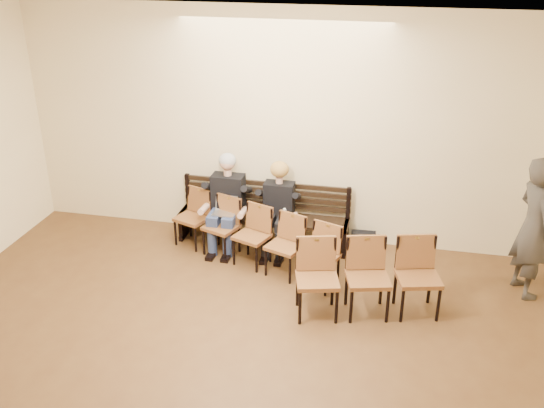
{
  "coord_description": "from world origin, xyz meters",
  "views": [
    {
      "loc": [
        1.67,
        -3.41,
        4.44
      ],
      "look_at": [
        0.05,
        4.05,
        0.95
      ],
      "focal_mm": 40.0,
      "sensor_mm": 36.0,
      "label": 1
    }
  ],
  "objects_px": {
    "bench": "(263,229)",
    "bag": "(363,242)",
    "laptop": "(224,216)",
    "chair_row_front": "(252,237)",
    "seated_woman": "(278,210)",
    "water_bottle": "(284,223)",
    "seated_man": "(227,200)",
    "passerby": "(536,217)",
    "chair_row_back": "(368,279)"
  },
  "relations": [
    {
      "from": "laptop",
      "to": "passerby",
      "type": "distance_m",
      "value": 4.25
    },
    {
      "from": "seated_man",
      "to": "laptop",
      "type": "height_order",
      "value": "seated_man"
    },
    {
      "from": "bench",
      "to": "seated_woman",
      "type": "xyz_separation_m",
      "value": [
        0.25,
        -0.12,
        0.41
      ]
    },
    {
      "from": "seated_woman",
      "to": "bag",
      "type": "bearing_deg",
      "value": 9.85
    },
    {
      "from": "seated_man",
      "to": "passerby",
      "type": "height_order",
      "value": "passerby"
    },
    {
      "from": "bag",
      "to": "seated_man",
      "type": "bearing_deg",
      "value": -173.88
    },
    {
      "from": "bench",
      "to": "seated_woman",
      "type": "relative_size",
      "value": 2.04
    },
    {
      "from": "water_bottle",
      "to": "passerby",
      "type": "xyz_separation_m",
      "value": [
        3.3,
        -0.22,
        0.54
      ]
    },
    {
      "from": "bag",
      "to": "chair_row_back",
      "type": "height_order",
      "value": "chair_row_back"
    },
    {
      "from": "seated_woman",
      "to": "bag",
      "type": "xyz_separation_m",
      "value": [
        1.27,
        0.22,
        -0.5
      ]
    },
    {
      "from": "bag",
      "to": "chair_row_front",
      "type": "bearing_deg",
      "value": -153.94
    },
    {
      "from": "water_bottle",
      "to": "bag",
      "type": "bearing_deg",
      "value": 23.13
    },
    {
      "from": "laptop",
      "to": "chair_row_front",
      "type": "distance_m",
      "value": 0.59
    },
    {
      "from": "laptop",
      "to": "chair_row_front",
      "type": "height_order",
      "value": "chair_row_front"
    },
    {
      "from": "water_bottle",
      "to": "bag",
      "type": "xyz_separation_m",
      "value": [
        1.12,
        0.48,
        -0.42
      ]
    },
    {
      "from": "laptop",
      "to": "water_bottle",
      "type": "height_order",
      "value": "laptop"
    },
    {
      "from": "bench",
      "to": "laptop",
      "type": "height_order",
      "value": "laptop"
    },
    {
      "from": "bench",
      "to": "seated_woman",
      "type": "bearing_deg",
      "value": -25.35
    },
    {
      "from": "water_bottle",
      "to": "chair_row_front",
      "type": "distance_m",
      "value": 0.51
    },
    {
      "from": "seated_woman",
      "to": "passerby",
      "type": "relative_size",
      "value": 0.58
    },
    {
      "from": "laptop",
      "to": "passerby",
      "type": "height_order",
      "value": "passerby"
    },
    {
      "from": "seated_woman",
      "to": "chair_row_front",
      "type": "relative_size",
      "value": 0.48
    },
    {
      "from": "bench",
      "to": "passerby",
      "type": "distance_m",
      "value": 3.85
    },
    {
      "from": "seated_woman",
      "to": "water_bottle",
      "type": "distance_m",
      "value": 0.31
    },
    {
      "from": "water_bottle",
      "to": "chair_row_front",
      "type": "xyz_separation_m",
      "value": [
        -0.42,
        -0.27,
        -0.12
      ]
    },
    {
      "from": "chair_row_front",
      "to": "chair_row_back",
      "type": "xyz_separation_m",
      "value": [
        1.7,
        -0.91,
        0.06
      ]
    },
    {
      "from": "seated_man",
      "to": "seated_woman",
      "type": "relative_size",
      "value": 1.13
    },
    {
      "from": "laptop",
      "to": "water_bottle",
      "type": "xyz_separation_m",
      "value": [
        0.91,
        -0.02,
        -0.02
      ]
    },
    {
      "from": "passerby",
      "to": "bag",
      "type": "bearing_deg",
      "value": 52.27
    },
    {
      "from": "seated_woman",
      "to": "laptop",
      "type": "bearing_deg",
      "value": -162.88
    },
    {
      "from": "bench",
      "to": "water_bottle",
      "type": "height_order",
      "value": "water_bottle"
    },
    {
      "from": "chair_row_front",
      "to": "bag",
      "type": "bearing_deg",
      "value": 46.68
    },
    {
      "from": "bench",
      "to": "bag",
      "type": "height_order",
      "value": "bench"
    },
    {
      "from": "water_bottle",
      "to": "bench",
      "type": "bearing_deg",
      "value": 136.95
    },
    {
      "from": "bench",
      "to": "chair_row_front",
      "type": "bearing_deg",
      "value": -91.2
    },
    {
      "from": "water_bottle",
      "to": "chair_row_back",
      "type": "bearing_deg",
      "value": -42.58
    },
    {
      "from": "seated_man",
      "to": "bag",
      "type": "distance_m",
      "value": 2.15
    },
    {
      "from": "chair_row_front",
      "to": "seated_man",
      "type": "bearing_deg",
      "value": 154.97
    },
    {
      "from": "bag",
      "to": "seated_woman",
      "type": "bearing_deg",
      "value": -170.15
    },
    {
      "from": "seated_woman",
      "to": "passerby",
      "type": "bearing_deg",
      "value": -7.93
    },
    {
      "from": "bench",
      "to": "chair_row_back",
      "type": "xyz_separation_m",
      "value": [
        1.69,
        -1.56,
        0.27
      ]
    },
    {
      "from": "water_bottle",
      "to": "bag",
      "type": "relative_size",
      "value": 0.58
    },
    {
      "from": "bag",
      "to": "chair_row_back",
      "type": "xyz_separation_m",
      "value": [
        0.17,
        -1.66,
        0.36
      ]
    },
    {
      "from": "passerby",
      "to": "chair_row_front",
      "type": "height_order",
      "value": "passerby"
    },
    {
      "from": "seated_man",
      "to": "passerby",
      "type": "bearing_deg",
      "value": -6.47
    },
    {
      "from": "chair_row_front",
      "to": "laptop",
      "type": "bearing_deg",
      "value": 169.61
    },
    {
      "from": "bag",
      "to": "chair_row_front",
      "type": "distance_m",
      "value": 1.73
    },
    {
      "from": "passerby",
      "to": "chair_row_back",
      "type": "bearing_deg",
      "value": 95.51
    },
    {
      "from": "seated_woman",
      "to": "laptop",
      "type": "distance_m",
      "value": 0.8
    },
    {
      "from": "bench",
      "to": "water_bottle",
      "type": "relative_size",
      "value": 12.37
    }
  ]
}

